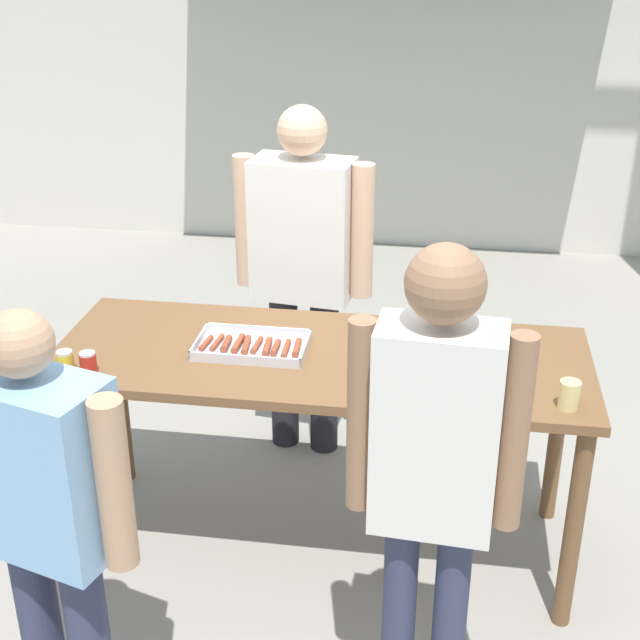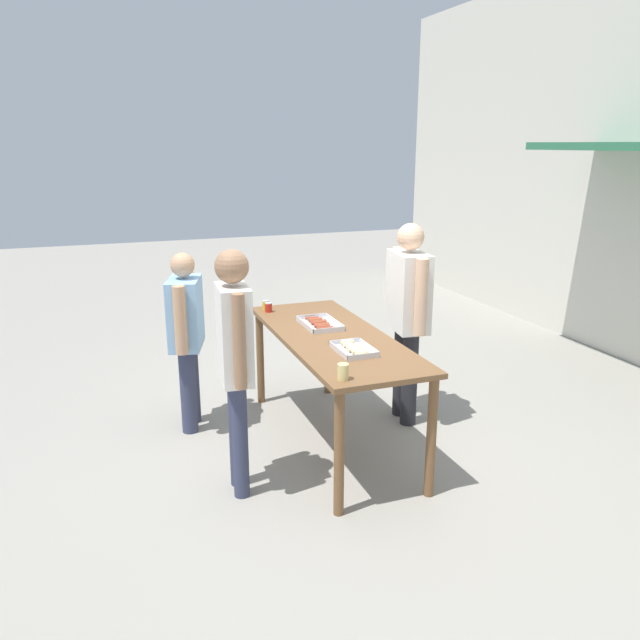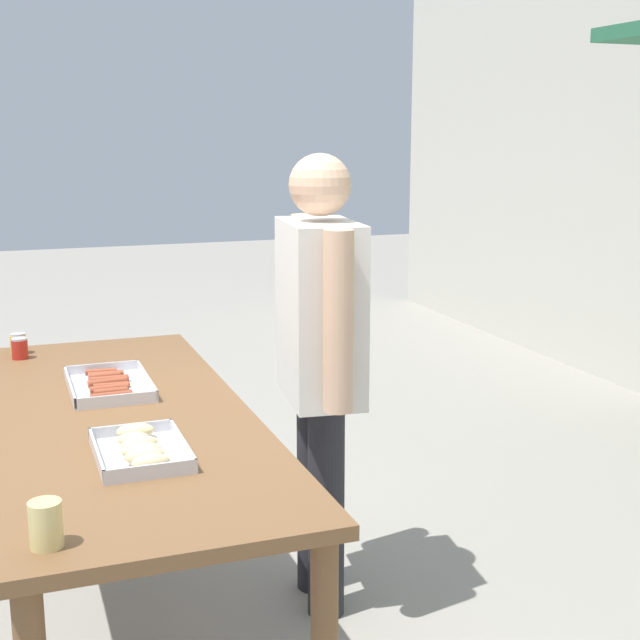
{
  "view_description": "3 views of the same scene",
  "coord_description": "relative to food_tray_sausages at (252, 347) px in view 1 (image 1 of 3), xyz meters",
  "views": [
    {
      "loc": [
        0.48,
        -3.17,
        2.58
      ],
      "look_at": [
        0.0,
        0.0,
        1.09
      ],
      "focal_mm": 50.0,
      "sensor_mm": 36.0,
      "label": 1
    },
    {
      "loc": [
        4.47,
        -1.74,
        2.42
      ],
      "look_at": [
        -0.28,
        -0.01,
        0.99
      ],
      "focal_mm": 35.0,
      "sensor_mm": 36.0,
      "label": 2
    },
    {
      "loc": [
        2.9,
        -0.35,
        1.86
      ],
      "look_at": [
        -0.2,
        0.78,
        1.16
      ],
      "focal_mm": 50.0,
      "sensor_mm": 36.0,
      "label": 3
    }
  ],
  "objects": [
    {
      "name": "food_tray_buns",
      "position": [
        0.73,
        0.0,
        0.01
      ],
      "size": [
        0.37,
        0.25,
        0.06
      ],
      "color": "silver",
      "rests_on": "serving_table"
    },
    {
      "name": "person_customer_with_cup",
      "position": [
        0.76,
        -0.89,
        0.12
      ],
      "size": [
        0.54,
        0.23,
        1.76
      ],
      "rotation": [
        0.0,
        0.0,
        3.07
      ],
      "color": "#333851",
      "rests_on": "ground"
    },
    {
      "name": "ground_plane",
      "position": [
        0.28,
        0.01,
        -0.96
      ],
      "size": [
        24.0,
        24.0,
        0.0
      ],
      "primitive_type": "plane",
      "color": "gray"
    },
    {
      "name": "person_server_behind_table",
      "position": [
        0.08,
        0.79,
        0.1
      ],
      "size": [
        0.68,
        0.32,
        1.78
      ],
      "rotation": [
        0.0,
        0.0,
        -0.13
      ],
      "color": "#232328",
      "rests_on": "ground"
    },
    {
      "name": "condiment_jar_ketchup",
      "position": [
        -0.58,
        -0.29,
        0.03
      ],
      "size": [
        0.07,
        0.07,
        0.09
      ],
      "color": "#B22319",
      "rests_on": "serving_table"
    },
    {
      "name": "condiment_jar_mustard",
      "position": [
        -0.67,
        -0.29,
        0.03
      ],
      "size": [
        0.07,
        0.07,
        0.09
      ],
      "color": "gold",
      "rests_on": "serving_table"
    },
    {
      "name": "beer_cup",
      "position": [
        1.23,
        -0.29,
        0.04
      ],
      "size": [
        0.08,
        0.08,
        0.11
      ],
      "color": "#DBC67A",
      "rests_on": "serving_table"
    },
    {
      "name": "person_customer_holding_hotdog",
      "position": [
        -0.42,
        -1.06,
        -0.04
      ],
      "size": [
        0.65,
        0.37,
        1.56
      ],
      "rotation": [
        0.0,
        0.0,
        2.86
      ],
      "color": "#333851",
      "rests_on": "ground"
    },
    {
      "name": "food_tray_sausages",
      "position": [
        0.0,
        0.0,
        0.0
      ],
      "size": [
        0.45,
        0.28,
        0.04
      ],
      "color": "silver",
      "rests_on": "serving_table"
    },
    {
      "name": "serving_table",
      "position": [
        0.28,
        0.01,
        -0.13
      ],
      "size": [
        2.17,
        0.82,
        0.94
      ],
      "color": "brown",
      "rests_on": "ground"
    }
  ]
}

